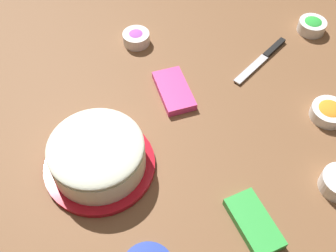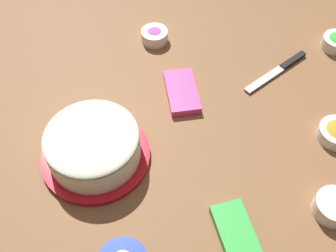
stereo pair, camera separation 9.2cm
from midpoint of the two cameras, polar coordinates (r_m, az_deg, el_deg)
ground_plane at (r=1.03m, az=2.25°, el=0.93°), size 1.54×1.54×0.00m
frosted_cake at (r=0.93m, az=-12.77°, el=-4.34°), size 0.26×0.26×0.10m
spreading_knife at (r=1.20m, az=11.50°, el=9.57°), size 0.17×0.19×0.01m
sprinkle_bowl_rainbow at (r=1.23m, az=-6.74°, el=12.28°), size 0.08×0.08×0.04m
sprinkle_bowl_orange at (r=1.09m, az=19.71°, el=1.79°), size 0.09×0.09×0.04m
sprinkle_bowl_green at (r=1.32m, az=17.90°, el=13.37°), size 0.08×0.08×0.04m
candy_box_lower at (r=0.89m, az=9.16°, el=-13.68°), size 0.16×0.11×0.02m
candy_box_upper at (r=1.08m, az=-1.60°, el=4.91°), size 0.16×0.11×0.02m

